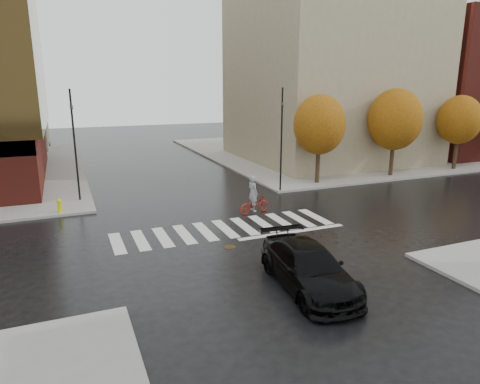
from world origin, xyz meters
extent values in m
plane|color=black|center=(0.00, 0.00, 0.00)|extent=(120.00, 120.00, 0.00)
cube|color=gray|center=(21.00, 21.00, 0.07)|extent=(30.00, 30.00, 0.15)
cube|color=silver|center=(0.00, 0.50, 0.01)|extent=(12.00, 3.00, 0.01)
cube|color=gray|center=(17.00, 17.00, 9.15)|extent=(16.00, 16.00, 18.00)
cube|color=maroon|center=(33.00, 16.00, 7.15)|extent=(14.00, 14.00, 14.00)
cylinder|color=#301D15|center=(10.00, 7.40, 1.55)|extent=(0.32, 0.32, 2.80)
ellipsoid|color=#AF6411|center=(10.00, 7.40, 4.47)|extent=(3.80, 3.80, 4.37)
cylinder|color=#301D15|center=(17.00, 7.40, 1.55)|extent=(0.32, 0.32, 2.80)
ellipsoid|color=#AF6411|center=(17.00, 7.40, 4.63)|extent=(4.20, 4.20, 4.83)
cylinder|color=#301D15|center=(24.00, 7.40, 1.55)|extent=(0.32, 0.32, 2.80)
ellipsoid|color=#AF6411|center=(24.00, 7.40, 4.39)|extent=(3.60, 3.60, 4.14)
imported|color=black|center=(0.50, -6.89, 0.80)|extent=(2.70, 5.65, 1.59)
imported|color=#9E190E|center=(2.58, 2.50, 0.52)|extent=(2.09, 1.08, 1.04)
imported|color=gray|center=(2.48, 2.50, 1.20)|extent=(0.65, 0.86, 2.12)
cylinder|color=black|center=(-6.77, 9.00, 3.62)|extent=(0.12, 0.12, 6.94)
imported|color=black|center=(-6.77, 9.00, 6.13)|extent=(0.20, 0.18, 0.87)
cylinder|color=black|center=(6.30, 6.30, 3.64)|extent=(0.12, 0.12, 6.99)
imported|color=black|center=(6.30, 6.30, 6.18)|extent=(0.15, 0.18, 0.87)
cylinder|color=#D1D50C|center=(-7.96, 6.50, 0.48)|extent=(0.27, 0.27, 0.66)
sphere|color=#D1D50C|center=(-7.96, 6.50, 0.81)|extent=(0.29, 0.29, 0.29)
cylinder|color=#433418|center=(-0.71, -2.00, 0.01)|extent=(0.59, 0.59, 0.01)
camera|label=1|loc=(-7.43, -19.39, 7.38)|focal=32.00mm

